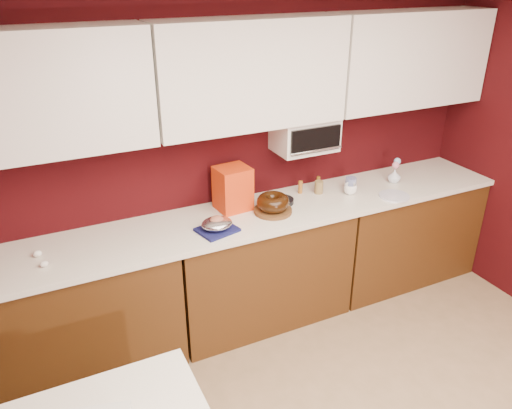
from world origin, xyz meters
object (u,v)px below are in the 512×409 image
Objects in this scene: foil_ham_nest at (217,224)px; flower_vase at (394,175)px; coffee_mug at (350,188)px; blue_jar at (351,184)px; bundt_cake at (273,202)px; pandoro_box at (233,188)px; toaster_oven at (304,134)px.

flower_vase reaches higher than foil_ham_nest.
blue_jar reaches higher than coffee_mug.
bundt_cake is 0.69m from coffee_mug.
coffee_mug reaches higher than foil_ham_nest.
pandoro_box is at bearing 174.32° from blue_jar.
blue_jar is 0.84× the size of flower_vase.
toaster_oven is 1.92× the size of bundt_cake.
toaster_oven is 0.89m from flower_vase.
toaster_oven reaches higher than foil_ham_nest.
foil_ham_nest is at bearing -171.64° from blue_jar.
flower_vase is at bearing -10.44° from toaster_oven.
toaster_oven is 4.68× the size of coffee_mug.
foil_ham_nest is 2.04× the size of blue_jar.
bundt_cake is 2.27× the size of blue_jar.
toaster_oven is 2.14× the size of foil_ham_nest.
pandoro_box is 3.07× the size of blue_jar.
pandoro_box is 2.57× the size of flower_vase.
coffee_mug is 0.08m from blue_jar.
blue_jar is 0.41m from flower_vase.
foil_ham_nest is 1.70× the size of flower_vase.
blue_jar is (0.05, 0.06, 0.00)m from coffee_mug.
pandoro_box reaches higher than blue_jar.
foil_ham_nest is 1.61m from flower_vase.
bundt_cake is 0.74× the size of pandoro_box.
bundt_cake is 1.11× the size of foil_ham_nest.
blue_jar reaches higher than foil_ham_nest.
coffee_mug is (1.15, 0.11, -0.01)m from foil_ham_nest.
flower_vase reaches higher than blue_jar.
toaster_oven is 4.37× the size of blue_jar.
toaster_oven is 0.56m from coffee_mug.
toaster_oven reaches higher than pandoro_box.
flower_vase is at bearing -10.41° from pandoro_box.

